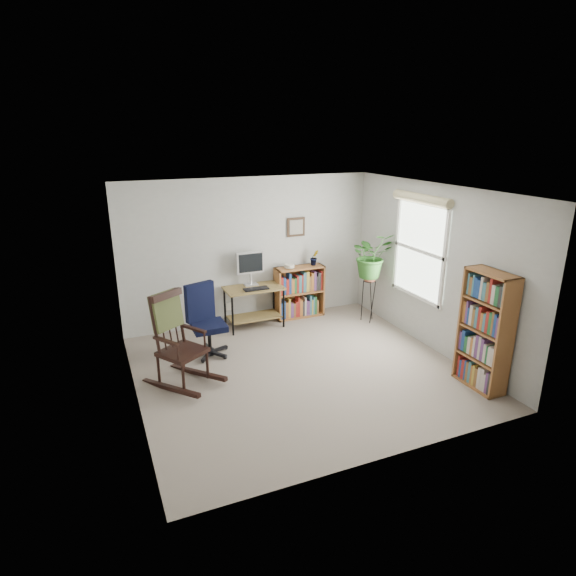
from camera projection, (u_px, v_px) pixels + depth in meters
name	position (u px, v px, depth m)	size (l,w,h in m)	color
floor	(300.00, 370.00, 6.50)	(4.20, 4.00, 0.00)	gray
ceiling	(301.00, 190.00, 5.75)	(4.20, 4.00, 0.00)	silver
wall_back	(250.00, 251.00, 7.87)	(4.20, 0.00, 2.40)	#B4B4B0
wall_front	(391.00, 348.00, 4.37)	(4.20, 0.00, 2.40)	#B4B4B0
wall_left	(128.00, 308.00, 5.34)	(0.00, 4.00, 2.40)	#B4B4B0
wall_right	(433.00, 268.00, 6.90)	(0.00, 4.00, 2.40)	#B4B4B0
window	(419.00, 250.00, 7.09)	(0.12, 1.20, 1.50)	white
desk	(254.00, 307.00, 7.86)	(0.94, 0.52, 0.68)	olive
monitor	(250.00, 269.00, 7.79)	(0.46, 0.16, 0.56)	silver
keyboard	(256.00, 289.00, 7.65)	(0.40, 0.15, 0.03)	black
office_chair	(209.00, 321.00, 6.78)	(0.58, 0.58, 1.06)	black
rocking_chair	(182.00, 340.00, 5.98)	(0.63, 1.05, 1.21)	black
low_bookshelf	(299.00, 292.00, 8.25)	(0.85, 0.28, 0.89)	#955C30
tall_bookshelf	(485.00, 331.00, 5.88)	(0.28, 0.66, 1.50)	#955C30
plant_stand	(369.00, 298.00, 8.06)	(0.23, 0.23, 0.84)	black
spider_plant	(372.00, 234.00, 7.72)	(1.69, 1.88, 1.46)	#2C6523
potted_plant_small	(314.00, 262.00, 8.21)	(0.13, 0.24, 0.11)	#2C6523
framed_picture	(296.00, 227.00, 8.04)	(0.32, 0.04, 0.32)	black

